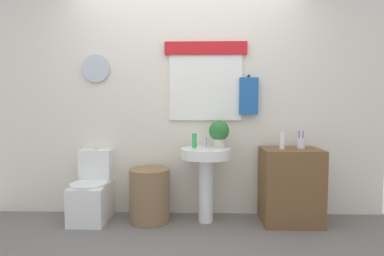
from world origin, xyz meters
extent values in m
cube|color=silver|center=(0.00, 1.15, 1.30)|extent=(4.40, 0.10, 2.60)
cube|color=white|center=(0.22, 1.08, 1.42)|extent=(0.79, 0.03, 0.72)
cube|color=red|center=(0.22, 1.07, 1.84)|extent=(0.89, 0.04, 0.14)
cylinder|color=silver|center=(-0.99, 1.08, 1.63)|extent=(0.30, 0.03, 0.30)
cylinder|color=black|center=(0.69, 1.07, 1.54)|extent=(0.02, 0.06, 0.02)
cube|color=#235BA3|center=(0.69, 1.05, 1.32)|extent=(0.20, 0.05, 0.40)
cube|color=white|center=(-0.99, 0.85, 0.19)|extent=(0.36, 0.50, 0.39)
cylinder|color=white|center=(-0.99, 0.79, 0.40)|extent=(0.38, 0.38, 0.03)
cube|color=white|center=(-0.99, 1.02, 0.56)|extent=(0.34, 0.18, 0.35)
cylinder|color=silver|center=(-0.99, 1.02, 0.75)|extent=(0.04, 0.04, 0.02)
cylinder|color=#846647|center=(-0.37, 0.85, 0.28)|extent=(0.42, 0.42, 0.56)
cylinder|color=white|center=(0.22, 0.85, 0.34)|extent=(0.15, 0.15, 0.68)
cylinder|color=white|center=(0.22, 0.85, 0.73)|extent=(0.51, 0.51, 0.10)
cylinder|color=silver|center=(0.22, 0.97, 0.83)|extent=(0.03, 0.03, 0.10)
cube|color=brown|center=(1.10, 0.85, 0.39)|extent=(0.59, 0.44, 0.78)
cylinder|color=green|center=(0.10, 0.90, 0.85)|extent=(0.05, 0.05, 0.15)
cylinder|color=beige|center=(0.36, 0.91, 0.82)|extent=(0.12, 0.12, 0.09)
sphere|color=#2D7033|center=(0.36, 0.91, 0.96)|extent=(0.21, 0.21, 0.21)
cylinder|color=white|center=(1.00, 0.81, 0.86)|extent=(0.05, 0.05, 0.18)
cylinder|color=silver|center=(1.20, 0.87, 0.83)|extent=(0.08, 0.08, 0.10)
cylinder|color=purple|center=(1.22, 0.87, 0.87)|extent=(0.01, 0.03, 0.18)
cylinder|color=blue|center=(1.19, 0.87, 0.87)|extent=(0.01, 0.03, 0.18)
camera|label=1|loc=(0.16, -2.28, 1.21)|focal=28.53mm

